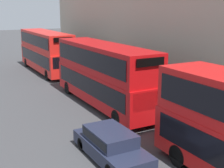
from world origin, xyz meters
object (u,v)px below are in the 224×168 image
at_px(bus_second_in_queue, 103,72).
at_px(bus_third_in_queue, 45,50).
at_px(car_hatchback, 111,144).
at_px(pedestrian, 69,63).

bearing_deg(bus_second_in_queue, bus_third_in_queue, 90.00).
xyz_separation_m(bus_second_in_queue, bus_third_in_queue, (-0.00, 13.66, -0.01)).
bearing_deg(bus_third_in_queue, bus_second_in_queue, -90.00).
height_order(bus_second_in_queue, car_hatchback, bus_second_in_queue).
height_order(car_hatchback, pedestrian, pedestrian).
height_order(bus_third_in_queue, pedestrian, bus_third_in_queue).
relative_size(bus_third_in_queue, car_hatchback, 2.45).
distance_m(bus_second_in_queue, bus_third_in_queue, 13.66).
height_order(bus_second_in_queue, bus_third_in_queue, bus_second_in_queue).
bearing_deg(bus_third_in_queue, car_hatchback, -99.16).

